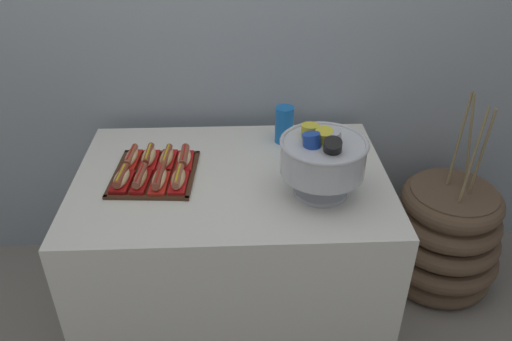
% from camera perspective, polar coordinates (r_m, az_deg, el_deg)
% --- Properties ---
extents(ground_plane, '(10.00, 10.00, 0.00)m').
position_cam_1_polar(ground_plane, '(2.56, -2.34, -15.30)').
color(ground_plane, gray).
extents(back_wall, '(6.00, 0.10, 2.60)m').
position_cam_1_polar(back_wall, '(2.38, -3.17, 17.83)').
color(back_wall, '#9EA8B2').
rests_on(back_wall, ground_plane).
extents(buffet_table, '(1.28, 0.89, 0.77)m').
position_cam_1_polar(buffet_table, '(2.28, -2.57, -8.35)').
color(buffet_table, white).
rests_on(buffet_table, ground_plane).
extents(floor_vase, '(0.58, 0.58, 1.01)m').
position_cam_1_polar(floor_vase, '(2.71, 20.48, -7.08)').
color(floor_vase, brown).
rests_on(floor_vase, ground_plane).
extents(serving_tray, '(0.35, 0.38, 0.01)m').
position_cam_1_polar(serving_tray, '(2.10, -11.44, -0.41)').
color(serving_tray, '#472B19').
rests_on(serving_tray, buffet_table).
extents(hot_dog_0, '(0.08, 0.16, 0.06)m').
position_cam_1_polar(hot_dog_0, '(2.04, -15.05, -0.91)').
color(hot_dog_0, '#B21414').
rests_on(hot_dog_0, serving_tray).
extents(hot_dog_1, '(0.07, 0.17, 0.06)m').
position_cam_1_polar(hot_dog_1, '(2.02, -13.02, -0.91)').
color(hot_dog_1, '#B21414').
rests_on(hot_dog_1, serving_tray).
extents(hot_dog_2, '(0.07, 0.18, 0.06)m').
position_cam_1_polar(hot_dog_2, '(2.01, -10.93, -0.98)').
color(hot_dog_2, red).
rests_on(hot_dog_2, serving_tray).
extents(hot_dog_3, '(0.07, 0.16, 0.06)m').
position_cam_1_polar(hot_dog_3, '(1.99, -8.82, -0.99)').
color(hot_dog_3, red).
rests_on(hot_dog_3, serving_tray).
extents(hot_dog_4, '(0.07, 0.17, 0.06)m').
position_cam_1_polar(hot_dog_4, '(2.18, -14.00, 1.42)').
color(hot_dog_4, red).
rests_on(hot_dog_4, serving_tray).
extents(hot_dog_5, '(0.07, 0.17, 0.06)m').
position_cam_1_polar(hot_dog_5, '(2.16, -12.09, 1.48)').
color(hot_dog_5, red).
rests_on(hot_dog_5, serving_tray).
extents(hot_dog_6, '(0.08, 0.18, 0.05)m').
position_cam_1_polar(hot_dog_6, '(2.14, -10.13, 1.38)').
color(hot_dog_6, red).
rests_on(hot_dog_6, serving_tray).
extents(hot_dog_7, '(0.07, 0.16, 0.06)m').
position_cam_1_polar(hot_dog_7, '(2.13, -8.15, 1.40)').
color(hot_dog_7, red).
rests_on(hot_dog_7, serving_tray).
extents(punch_bowl, '(0.33, 0.33, 0.28)m').
position_cam_1_polar(punch_bowl, '(1.88, 7.61, 1.59)').
color(punch_bowl, silver).
rests_on(punch_bowl, buffet_table).
extents(cup_stack, '(0.08, 0.08, 0.17)m').
position_cam_1_polar(cup_stack, '(2.27, 3.24, 5.23)').
color(cup_stack, blue).
rests_on(cup_stack, buffet_table).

